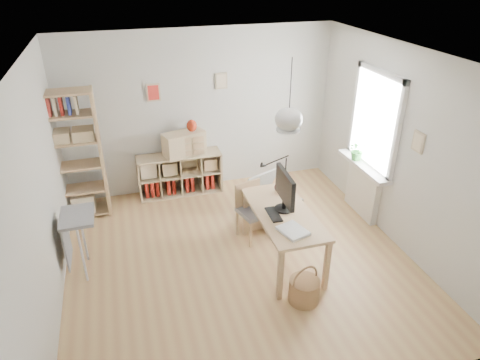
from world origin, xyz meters
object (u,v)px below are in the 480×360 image
object	(u,v)px
cube_shelf	(179,176)
drawer_chest	(184,143)
storage_chest	(275,205)
chair	(252,207)
monitor	(285,189)
desk	(283,218)
tall_bookshelf	(73,151)

from	to	relation	value
cube_shelf	drawer_chest	bearing A→B (deg)	-18.23
cube_shelf	storage_chest	bearing A→B (deg)	-43.66
cube_shelf	chair	distance (m)	1.79
monitor	chair	bearing A→B (deg)	115.23
desk	monitor	bearing A→B (deg)	65.31
monitor	drawer_chest	distance (m)	2.33
tall_bookshelf	monitor	xyz separation A→B (m)	(2.61, -1.90, -0.04)
cube_shelf	storage_chest	size ratio (longest dim) A/B	1.48
desk	tall_bookshelf	bearing A→B (deg)	142.99
desk	storage_chest	xyz separation A→B (m)	(0.28, 0.99, -0.43)
desk	monitor	xyz separation A→B (m)	(0.02, 0.05, 0.39)
storage_chest	tall_bookshelf	bearing A→B (deg)	137.37
tall_bookshelf	drawer_chest	distance (m)	1.72
tall_bookshelf	monitor	distance (m)	3.23
tall_bookshelf	storage_chest	size ratio (longest dim) A/B	2.12
chair	drawer_chest	size ratio (longest dim) A/B	1.24
cube_shelf	monitor	xyz separation A→B (m)	(1.05, -2.18, 0.75)
tall_bookshelf	drawer_chest	bearing A→B (deg)	8.09
storage_chest	drawer_chest	world-z (taller)	drawer_chest
monitor	cube_shelf	bearing A→B (deg)	118.88
monitor	drawer_chest	size ratio (longest dim) A/B	0.91
desk	cube_shelf	world-z (taller)	desk
chair	monitor	bearing A→B (deg)	-83.30
chair	monitor	xyz separation A→B (m)	(0.24, -0.59, 0.57)
tall_bookshelf	drawer_chest	xyz separation A→B (m)	(1.69, 0.24, -0.18)
cube_shelf	desk	bearing A→B (deg)	-65.39
tall_bookshelf	drawer_chest	size ratio (longest dim) A/B	2.96
desk	chair	distance (m)	0.70
desk	monitor	world-z (taller)	monitor
storage_chest	drawer_chest	xyz separation A→B (m)	(-1.17, 1.20, 0.69)
drawer_chest	tall_bookshelf	bearing A→B (deg)	171.56
desk	drawer_chest	world-z (taller)	drawer_chest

